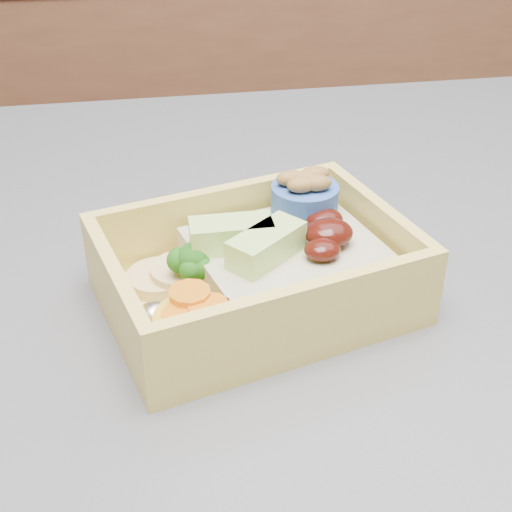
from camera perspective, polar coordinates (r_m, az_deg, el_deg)
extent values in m
cube|color=brown|center=(1.75, -13.58, 7.25)|extent=(3.20, 0.60, 0.90)
cube|color=#DEC55B|center=(0.43, 0.00, -3.36)|extent=(0.20, 0.17, 0.01)
cube|color=#DEC55B|center=(0.46, -3.04, 3.09)|extent=(0.17, 0.05, 0.04)
cube|color=#DEC55B|center=(0.37, 3.78, -5.08)|extent=(0.17, 0.05, 0.04)
cube|color=#DEC55B|center=(0.45, 9.64, 1.85)|extent=(0.04, 0.11, 0.04)
cube|color=#DEC55B|center=(0.40, -11.06, -3.30)|extent=(0.04, 0.11, 0.04)
cube|color=tan|center=(0.43, 2.59, -0.78)|extent=(0.13, 0.12, 0.03)
ellipsoid|color=#350C08|center=(0.42, 5.85, 1.84)|extent=(0.03, 0.03, 0.02)
ellipsoid|color=#350C08|center=(0.44, 5.48, 2.91)|extent=(0.03, 0.03, 0.01)
ellipsoid|color=#350C08|center=(0.41, 5.33, 0.51)|extent=(0.03, 0.02, 0.01)
cube|color=#B7EA7A|center=(0.41, 0.84, 0.87)|extent=(0.05, 0.05, 0.02)
cube|color=#B7EA7A|center=(0.42, -1.99, 1.74)|extent=(0.05, 0.02, 0.02)
cylinder|color=#81B460|center=(0.42, -4.93, -2.22)|extent=(0.01, 0.01, 0.02)
sphere|color=#205D15|center=(0.41, -5.04, -0.24)|extent=(0.02, 0.02, 0.02)
sphere|color=#205D15|center=(0.42, -4.22, 0.03)|extent=(0.02, 0.02, 0.02)
sphere|color=#205D15|center=(0.42, -6.13, -0.35)|extent=(0.02, 0.02, 0.02)
sphere|color=#205D15|center=(0.41, -4.32, -0.96)|extent=(0.01, 0.01, 0.01)
sphere|color=#205D15|center=(0.41, -5.25, -1.11)|extent=(0.01, 0.01, 0.01)
sphere|color=#205D15|center=(0.42, -5.43, 0.01)|extent=(0.01, 0.01, 0.01)
cylinder|color=gold|center=(0.39, -5.03, -5.85)|extent=(0.04, 0.04, 0.02)
cylinder|color=orange|center=(0.38, -5.27, -4.24)|extent=(0.02, 0.02, 0.00)
cylinder|color=orange|center=(0.37, -5.90, -4.82)|extent=(0.02, 0.02, 0.00)
cylinder|color=orange|center=(0.38, -3.78, -4.13)|extent=(0.02, 0.02, 0.00)
cylinder|color=orange|center=(0.38, -5.34, -3.00)|extent=(0.02, 0.02, 0.00)
cylinder|color=tan|center=(0.44, -7.81, -1.81)|extent=(0.04, 0.04, 0.01)
cylinder|color=tan|center=(0.43, -5.92, -1.27)|extent=(0.04, 0.04, 0.01)
ellipsoid|color=silver|center=(0.45, -4.41, 0.18)|extent=(0.02, 0.02, 0.02)
ellipsoid|color=silver|center=(0.40, -8.09, -4.87)|extent=(0.02, 0.02, 0.02)
cylinder|color=#3156A9|center=(0.45, 3.91, 4.51)|extent=(0.04, 0.04, 0.02)
ellipsoid|color=brown|center=(0.45, 3.98, 6.16)|extent=(0.02, 0.02, 0.01)
ellipsoid|color=brown|center=(0.45, 4.73, 6.56)|extent=(0.02, 0.02, 0.01)
ellipsoid|color=brown|center=(0.45, 2.81, 6.24)|extent=(0.02, 0.02, 0.01)
ellipsoid|color=brown|center=(0.44, 4.90, 5.84)|extent=(0.02, 0.02, 0.01)
ellipsoid|color=brown|center=(0.44, 3.67, 5.72)|extent=(0.02, 0.02, 0.01)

